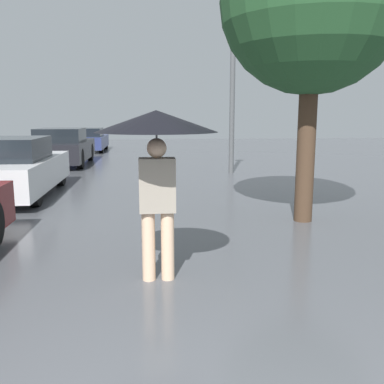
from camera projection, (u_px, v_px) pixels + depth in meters
name	position (u px, v px, depth m)	size (l,w,h in m)	color
pedestrian	(157.00, 138.00, 4.32)	(1.25, 1.25, 1.78)	beige
parked_car_second	(7.00, 169.00, 9.23)	(1.90, 4.02, 1.27)	silver
parked_car_third	(62.00, 147.00, 15.05)	(1.77, 4.17, 1.28)	black
parked_car_farthest	(86.00, 140.00, 20.83)	(1.84, 3.90, 1.11)	navy
tree	(313.00, 1.00, 6.51)	(2.86, 2.86, 4.90)	#473323
street_lamp	(232.00, 86.00, 12.47)	(0.36, 0.36, 4.02)	#515456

